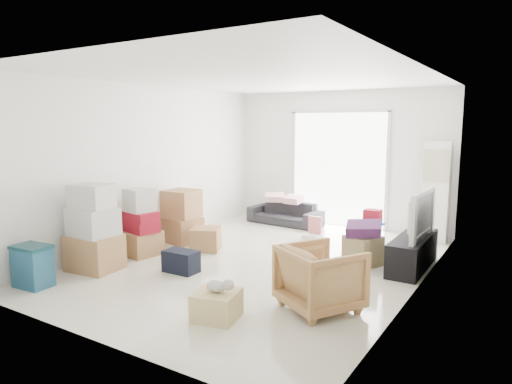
{
  "coord_description": "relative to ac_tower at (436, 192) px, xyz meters",
  "views": [
    {
      "loc": [
        3.44,
        -5.66,
        2.05
      ],
      "look_at": [
        -0.21,
        0.2,
        1.02
      ],
      "focal_mm": 32.0,
      "sensor_mm": 36.0,
      "label": 1
    }
  ],
  "objects": [
    {
      "name": "room_shell",
      "position": [
        -1.95,
        -2.65,
        0.48
      ],
      "size": [
        4.98,
        6.48,
        3.18
      ],
      "color": "silver",
      "rests_on": "ground"
    },
    {
      "name": "sliding_door",
      "position": [
        -1.95,
        0.33,
        0.37
      ],
      "size": [
        2.1,
        0.04,
        2.33
      ],
      "color": "white",
      "rests_on": "room_shell"
    },
    {
      "name": "ac_tower",
      "position": [
        0.0,
        0.0,
        0.0
      ],
      "size": [
        0.45,
        0.3,
        1.75
      ],
      "primitive_type": "cube",
      "color": "white",
      "rests_on": "room_shell"
    },
    {
      "name": "tv_console",
      "position": [
        0.05,
        -1.77,
        -0.64
      ],
      "size": [
        0.42,
        1.39,
        0.46
      ],
      "primitive_type": "cube",
      "color": "black",
      "rests_on": "room_shell"
    },
    {
      "name": "television",
      "position": [
        0.05,
        -1.77,
        -0.34
      ],
      "size": [
        0.7,
        1.18,
        0.15
      ],
      "primitive_type": "imported",
      "rotation": [
        0.0,
        0.0,
        1.54
      ],
      "color": "black",
      "rests_on": "tv_console"
    },
    {
      "name": "sofa",
      "position": [
        -2.89,
        -0.15,
        -0.57
      ],
      "size": [
        1.58,
        0.58,
        0.61
      ],
      "primitive_type": "imported",
      "rotation": [
        0.0,
        0.0,
        -0.08
      ],
      "color": "#26262B",
      "rests_on": "room_shell"
    },
    {
      "name": "pillow_left",
      "position": [
        -3.13,
        -0.17,
        -0.21
      ],
      "size": [
        0.45,
        0.41,
        0.11
      ],
      "primitive_type": "cube",
      "rotation": [
        0.0,
        0.0,
        0.45
      ],
      "color": "#DCA0A8",
      "rests_on": "sofa"
    },
    {
      "name": "pillow_right",
      "position": [
        -2.68,
        -0.18,
        -0.21
      ],
      "size": [
        0.38,
        0.31,
        0.12
      ],
      "primitive_type": "cube",
      "rotation": [
        0.0,
        0.0,
        -0.1
      ],
      "color": "#DCA0A8",
      "rests_on": "sofa"
    },
    {
      "name": "armchair",
      "position": [
        -0.47,
        -3.82,
        -0.48
      ],
      "size": [
        1.03,
        1.02,
        0.8
      ],
      "primitive_type": "imported",
      "rotation": [
        0.0,
        0.0,
        2.61
      ],
      "color": "tan",
      "rests_on": "room_shell"
    },
    {
      "name": "storage_bins",
      "position": [
        -3.85,
        -5.09,
        -0.6
      ],
      "size": [
        0.49,
        0.36,
        0.54
      ],
      "rotation": [
        0.0,
        0.0,
        0.09
      ],
      "color": "navy",
      "rests_on": "room_shell"
    },
    {
      "name": "box_stack_a",
      "position": [
        -3.75,
        -4.22,
        -0.33
      ],
      "size": [
        0.72,
        0.63,
        1.22
      ],
      "rotation": [
        0.0,
        0.0,
        0.05
      ],
      "color": "#A16C49",
      "rests_on": "room_shell"
    },
    {
      "name": "box_stack_b",
      "position": [
        -3.75,
        -3.33,
        -0.42
      ],
      "size": [
        0.63,
        0.58,
        1.06
      ],
      "rotation": [
        0.0,
        0.0,
        -0.16
      ],
      "color": "#A16C49",
      "rests_on": "room_shell"
    },
    {
      "name": "box_stack_c",
      "position": [
        -3.72,
        -2.4,
        -0.43
      ],
      "size": [
        0.71,
        0.63,
        0.92
      ],
      "rotation": [
        0.0,
        0.0,
        -0.1
      ],
      "color": "#A16C49",
      "rests_on": "room_shell"
    },
    {
      "name": "loose_box",
      "position": [
        -3.05,
        -2.58,
        -0.69
      ],
      "size": [
        0.59,
        0.59,
        0.37
      ],
      "primitive_type": "cube",
      "rotation": [
        0.0,
        0.0,
        0.46
      ],
      "color": "#A16C49",
      "rests_on": "room_shell"
    },
    {
      "name": "duffel_bag",
      "position": [
        -2.65,
        -3.65,
        -0.72
      ],
      "size": [
        0.48,
        0.3,
        0.31
      ],
      "primitive_type": "cube",
      "rotation": [
        0.0,
        0.0,
        0.02
      ],
      "color": "black",
      "rests_on": "room_shell"
    },
    {
      "name": "ottoman",
      "position": [
        -0.6,
        -2.0,
        -0.66
      ],
      "size": [
        0.57,
        0.57,
        0.44
      ],
      "primitive_type": "cube",
      "rotation": [
        0.0,
        0.0,
        -0.4
      ],
      "color": "olive",
      "rests_on": "room_shell"
    },
    {
      "name": "blanket",
      "position": [
        -0.6,
        -2.0,
        -0.37
      ],
      "size": [
        0.6,
        0.6,
        0.14
      ],
      "primitive_type": "cube",
      "rotation": [
        0.0,
        0.0,
        0.29
      ],
      "color": "#3F1A41",
      "rests_on": "ottoman"
    },
    {
      "name": "kids_table",
      "position": [
        -0.89,
        -0.69,
        -0.46
      ],
      "size": [
        0.45,
        0.45,
        0.59
      ],
      "rotation": [
        0.0,
        0.0,
        0.13
      ],
      "color": "#0941AE",
      "rests_on": "room_shell"
    },
    {
      "name": "toy_walker",
      "position": [
        -1.89,
        -0.93,
        -0.77
      ],
      "size": [
        0.32,
        0.29,
        0.39
      ],
      "rotation": [
        0.0,
        0.0,
        -0.13
      ],
      "color": "silver",
      "rests_on": "room_shell"
    },
    {
      "name": "wood_crate",
      "position": [
        -1.3,
        -4.63,
        -0.73
      ],
      "size": [
        0.53,
        0.53,
        0.3
      ],
      "primitive_type": "cube",
      "rotation": [
        0.0,
        0.0,
        0.23
      ],
      "color": "#DBC47E",
      "rests_on": "room_shell"
    },
    {
      "name": "plush_bunny",
      "position": [
        -1.26,
        -4.62,
        -0.51
      ],
      "size": [
        0.31,
        0.17,
        0.15
      ],
      "rotation": [
        0.0,
        0.0,
        0.02
      ],
      "color": "#B2ADA8",
      "rests_on": "wood_crate"
    }
  ]
}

